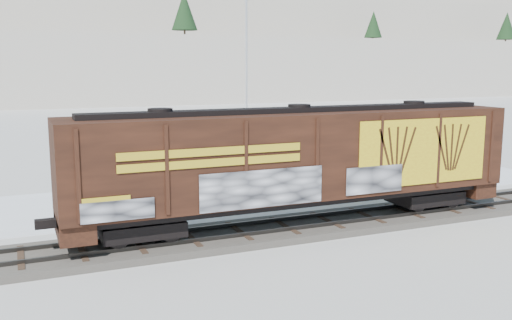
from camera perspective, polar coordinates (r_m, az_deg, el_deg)
name	(u,v)px	position (r m, az deg, el deg)	size (l,w,h in m)	color
ground	(284,232)	(23.55, 2.87, -7.23)	(500.00, 500.00, 0.00)	white
rail_track	(285,229)	(23.51, 2.87, -6.88)	(50.00, 3.40, 0.43)	#59544C
parking_strip	(222,194)	(30.25, -3.38, -3.45)	(40.00, 8.00, 0.03)	white
hillside	(49,36)	(160.55, -20.00, 11.58)	(360.00, 110.00, 93.00)	white
hopper_railcar	(299,158)	(23.14, 4.30, 0.17)	(18.82, 3.06, 4.68)	black
flagpole	(248,97)	(36.63, -0.80, 6.33)	(2.30, 0.90, 12.67)	silver
car_silver	(177,192)	(27.97, -7.93, -3.15)	(1.58, 3.94, 1.34)	#B9BCC1
car_white	(247,178)	(31.08, -0.90, -1.81)	(1.40, 4.02, 1.32)	silver
car_dark	(365,174)	(32.40, 10.86, -1.38)	(2.07, 5.08, 1.47)	#202328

